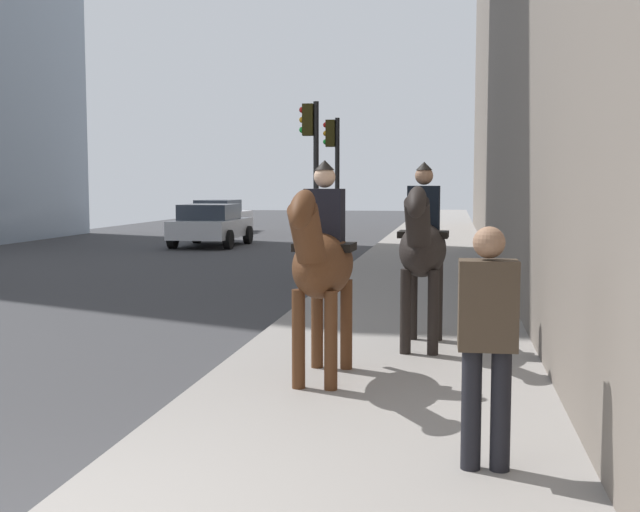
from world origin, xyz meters
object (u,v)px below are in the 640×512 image
object	(u,v)px
car_far_lane	(220,216)
traffic_light_near_curb	(312,161)
mounted_horse_far	(422,246)
pedestrian_greeting	(487,331)
mounted_horse_near	(322,261)
car_near_lane	(211,224)
traffic_light_far_curb	(334,167)

from	to	relation	value
car_far_lane	traffic_light_near_curb	size ratio (longest dim) A/B	1.08
car_far_lane	mounted_horse_far	bearing A→B (deg)	-155.66
pedestrian_greeting	mounted_horse_near	bearing A→B (deg)	32.02
pedestrian_greeting	car_near_lane	world-z (taller)	pedestrian_greeting
mounted_horse_near	pedestrian_greeting	world-z (taller)	mounted_horse_near
mounted_horse_near	traffic_light_far_curb	distance (m)	13.10
pedestrian_greeting	car_far_lane	distance (m)	29.78
car_far_lane	traffic_light_far_curb	xyz separation A→B (m)	(-12.69, -6.95, 1.83)
car_near_lane	car_far_lane	size ratio (longest dim) A/B	0.94
mounted_horse_near	traffic_light_near_curb	xyz separation A→B (m)	(9.67, 1.82, 1.29)
mounted_horse_near	car_near_lane	bearing A→B (deg)	-157.50
car_far_lane	traffic_light_near_curb	bearing A→B (deg)	-154.25
traffic_light_near_curb	car_far_lane	bearing A→B (deg)	23.54
mounted_horse_far	car_near_lane	world-z (taller)	mounted_horse_far
traffic_light_near_curb	traffic_light_far_curb	bearing A→B (deg)	-0.05
mounted_horse_near	traffic_light_near_curb	distance (m)	9.93
mounted_horse_near	car_near_lane	xyz separation A→B (m)	(18.21, 6.84, -0.59)
mounted_horse_near	pedestrian_greeting	size ratio (longest dim) A/B	1.31
mounted_horse_near	mounted_horse_far	xyz separation A→B (m)	(1.77, -0.93, 0.03)
traffic_light_near_curb	mounted_horse_near	bearing A→B (deg)	-169.34
pedestrian_greeting	car_near_lane	distance (m)	22.19
traffic_light_far_curb	mounted_horse_near	bearing A→B (deg)	-171.99
car_far_lane	mounted_horse_near	bearing A→B (deg)	-158.91
mounted_horse_near	car_near_lane	distance (m)	19.47
mounted_horse_near	mounted_horse_far	size ratio (longest dim) A/B	0.99
pedestrian_greeting	traffic_light_near_curb	world-z (taller)	traffic_light_near_curb
mounted_horse_far	car_far_lane	xyz separation A→B (m)	(23.84, 9.70, -0.62)
mounted_horse_far	car_far_lane	distance (m)	25.74
mounted_horse_near	traffic_light_near_curb	bearing A→B (deg)	-167.43
mounted_horse_near	traffic_light_far_curb	world-z (taller)	traffic_light_far_curb
mounted_horse_far	car_near_lane	bearing A→B (deg)	-152.51
mounted_horse_near	traffic_light_far_curb	xyz separation A→B (m)	(12.91, 1.82, 1.24)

